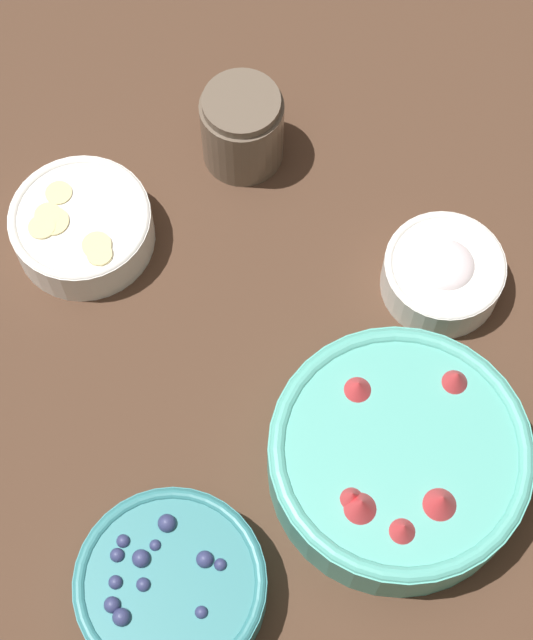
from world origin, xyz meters
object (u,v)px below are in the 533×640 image
bowl_bananas (82,226)px  bowl_cream (443,272)px  jar_chocolate (242,130)px  bowl_blueberries (171,586)px  bowl_strawberries (398,458)px

bowl_bananas → bowl_cream: size_ratio=1.19×
bowl_cream → jar_chocolate: size_ratio=1.27×
bowl_blueberries → bowl_bananas: size_ratio=1.17×
bowl_strawberries → bowl_cream: 0.20m
bowl_cream → bowl_bananas: bearing=-75.9°
bowl_blueberries → bowl_cream: bowl_blueberries is taller
bowl_blueberries → jar_chocolate: 0.46m
bowl_blueberries → jar_chocolate: (-0.45, -0.12, 0.01)m
bowl_strawberries → jar_chocolate: 0.37m
bowl_cream → jar_chocolate: bearing=-106.0°
bowl_strawberries → bowl_blueberries: bearing=-38.4°
jar_chocolate → bowl_strawberries: bearing=44.7°
bowl_strawberries → bowl_bananas: (-0.11, -0.37, -0.01)m
bowl_bananas → bowl_strawberries: bearing=73.6°
bowl_blueberries → bowl_bananas: (-0.29, -0.23, -0.00)m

